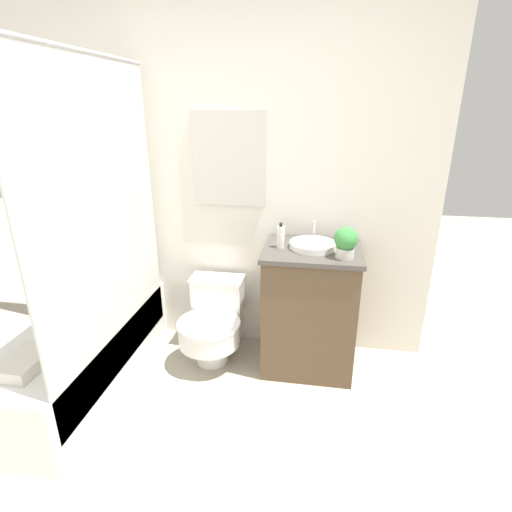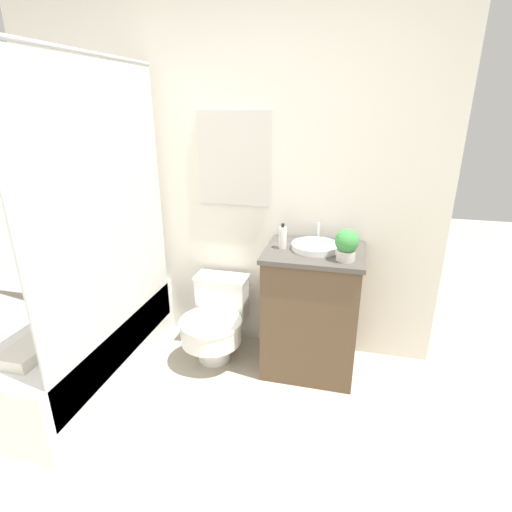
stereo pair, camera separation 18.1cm
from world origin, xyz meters
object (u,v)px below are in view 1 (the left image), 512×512
Objects in this scene: toilet at (213,322)px; soap_bottle at (281,237)px; sink at (313,245)px; potted_plant at (346,242)px.

soap_bottle reaches higher than toilet.
toilet is at bearing -175.86° from sink.
toilet is 0.90m from sink.
potted_plant is at bearing -36.60° from sink.
soap_bottle is at bearing 163.70° from potted_plant.
toilet is 1.71× the size of sink.
potted_plant is at bearing -16.30° from soap_bottle.
toilet is at bearing 173.68° from potted_plant.
sink is (0.67, 0.05, 0.60)m from toilet.
soap_bottle is at bearing 2.60° from toilet.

